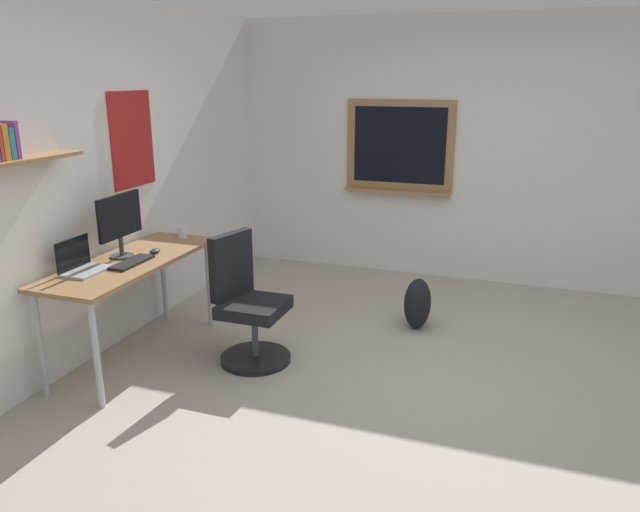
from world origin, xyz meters
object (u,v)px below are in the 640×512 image
Objects in this scene: laptop at (81,264)px; coffee_mug at (182,232)px; keyboard at (132,262)px; office_chair at (247,308)px; computer_mouse at (155,251)px; desk at (131,270)px; monitor_primary at (120,221)px; backpack at (417,303)px.

laptop reaches higher than coffee_mug.
laptop is at bearing 142.11° from keyboard.
laptop is 3.37× the size of coffee_mug.
office_chair is at bearing -58.44° from laptop.
computer_mouse is at bearing -173.79° from coffee_mug.
office_chair is 0.82m from computer_mouse.
desk is 16.58× the size of coffee_mug.
coffee_mug reaches higher than computer_mouse.
monitor_primary is 0.34m from computer_mouse.
keyboard is at bearing 113.00° from office_chair.
laptop is 0.73× the size of backpack.
computer_mouse is at bearing -20.80° from laptop.
computer_mouse is (0.20, -0.07, 0.10)m from desk.
desk is at bearing 123.46° from backpack.
desk is at bearing 42.57° from keyboard.
keyboard is 2.30m from backpack.
laptop is at bearing 172.80° from monitor_primary.
office_chair is 1.18m from laptop.
office_chair is 0.88m from keyboard.
keyboard is 0.87× the size of backpack.
coffee_mug is (0.66, -0.02, 0.13)m from desk.
backpack is (1.31, -1.80, -0.56)m from keyboard.
backpack is (1.00, -1.07, -0.20)m from office_chair.
backpack is (1.20, -1.96, -0.82)m from monitor_primary.
coffee_mug reaches higher than backpack.
coffee_mug is (0.74, 0.05, 0.04)m from keyboard.
office_chair is at bearing -67.00° from keyboard.
computer_mouse is at bearing -43.94° from monitor_primary.
desk is 4.92× the size of laptop.
office_chair is at bearing 133.18° from backpack.
laptop reaches higher than backpack.
office_chair is at bearing -87.52° from computer_mouse.
computer_mouse is 1.13× the size of coffee_mug.
monitor_primary is at bearing 102.45° from office_chair.
coffee_mug is at bearing 6.21° from computer_mouse.
laptop is at bearing 121.56° from office_chair.
coffee_mug is at bearing 3.87° from keyboard.
office_chair is 9.13× the size of computer_mouse.
office_chair is at bearing -77.55° from monitor_primary.
coffee_mug is at bearing 61.41° from office_chair.
office_chair is 0.98m from coffee_mug.
office_chair is 2.05× the size of monitor_primary.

